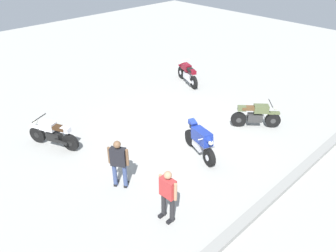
{
  "coord_description": "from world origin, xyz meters",
  "views": [
    {
      "loc": [
        7.86,
        7.76,
        6.83
      ],
      "look_at": [
        0.71,
        0.37,
        0.75
      ],
      "focal_mm": 35.6,
      "sensor_mm": 36.0,
      "label": 1
    }
  ],
  "objects_px": {
    "motorcycle_olive_vintage": "(256,116)",
    "person_in_black_shirt": "(119,161)",
    "motorcycle_blue_sportbike": "(200,140)",
    "person_in_red_shirt": "(168,193)",
    "motorcycle_silver_cruiser": "(53,134)",
    "motorcycle_maroon_cruiser": "(188,74)"
  },
  "relations": [
    {
      "from": "motorcycle_silver_cruiser",
      "to": "motorcycle_olive_vintage",
      "type": "bearing_deg",
      "value": -147.78
    },
    {
      "from": "motorcycle_olive_vintage",
      "to": "motorcycle_maroon_cruiser",
      "type": "bearing_deg",
      "value": 122.47
    },
    {
      "from": "motorcycle_blue_sportbike",
      "to": "person_in_black_shirt",
      "type": "distance_m",
      "value": 3.09
    },
    {
      "from": "motorcycle_maroon_cruiser",
      "to": "motorcycle_blue_sportbike",
      "type": "xyz_separation_m",
      "value": [
        4.31,
        4.62,
        0.07
      ]
    },
    {
      "from": "motorcycle_blue_sportbike",
      "to": "person_in_black_shirt",
      "type": "bearing_deg",
      "value": -79.82
    },
    {
      "from": "motorcycle_olive_vintage",
      "to": "person_in_black_shirt",
      "type": "height_order",
      "value": "person_in_black_shirt"
    },
    {
      "from": "person_in_red_shirt",
      "to": "motorcycle_silver_cruiser",
      "type": "bearing_deg",
      "value": -87.25
    },
    {
      "from": "person_in_black_shirt",
      "to": "motorcycle_silver_cruiser",
      "type": "bearing_deg",
      "value": 62.19
    },
    {
      "from": "motorcycle_maroon_cruiser",
      "to": "person_in_black_shirt",
      "type": "xyz_separation_m",
      "value": [
        7.32,
        4.04,
        0.42
      ]
    },
    {
      "from": "person_in_black_shirt",
      "to": "person_in_red_shirt",
      "type": "height_order",
      "value": "person_in_black_shirt"
    },
    {
      "from": "motorcycle_maroon_cruiser",
      "to": "person_in_red_shirt",
      "type": "height_order",
      "value": "person_in_red_shirt"
    },
    {
      "from": "motorcycle_silver_cruiser",
      "to": "motorcycle_blue_sportbike",
      "type": "xyz_separation_m",
      "value": [
        -3.4,
        4.02,
        0.07
      ]
    },
    {
      "from": "motorcycle_silver_cruiser",
      "to": "motorcycle_olive_vintage",
      "type": "height_order",
      "value": "motorcycle_silver_cruiser"
    },
    {
      "from": "motorcycle_silver_cruiser",
      "to": "person_in_red_shirt",
      "type": "distance_m",
      "value": 5.43
    },
    {
      "from": "motorcycle_maroon_cruiser",
      "to": "person_in_red_shirt",
      "type": "xyz_separation_m",
      "value": [
        7.19,
        5.99,
        0.37
      ]
    },
    {
      "from": "motorcycle_silver_cruiser",
      "to": "motorcycle_blue_sportbike",
      "type": "distance_m",
      "value": 5.26
    },
    {
      "from": "motorcycle_blue_sportbike",
      "to": "motorcycle_silver_cruiser",
      "type": "bearing_deg",
      "value": -118.85
    },
    {
      "from": "motorcycle_olive_vintage",
      "to": "person_in_black_shirt",
      "type": "relative_size",
      "value": 0.93
    },
    {
      "from": "motorcycle_blue_sportbike",
      "to": "motorcycle_olive_vintage",
      "type": "bearing_deg",
      "value": 106.2
    },
    {
      "from": "motorcycle_maroon_cruiser",
      "to": "person_in_black_shirt",
      "type": "distance_m",
      "value": 8.38
    },
    {
      "from": "person_in_black_shirt",
      "to": "motorcycle_blue_sportbike",
      "type": "bearing_deg",
      "value": -44.86
    },
    {
      "from": "motorcycle_silver_cruiser",
      "to": "motorcycle_blue_sportbike",
      "type": "bearing_deg",
      "value": -164.05
    }
  ]
}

